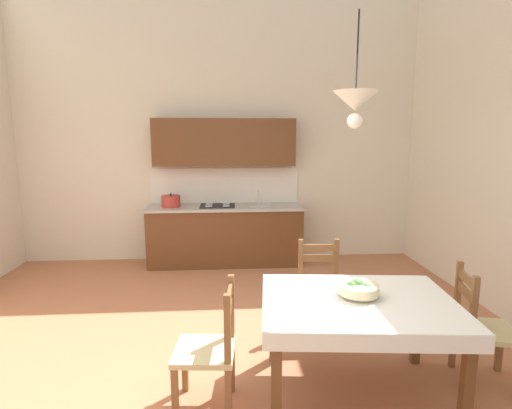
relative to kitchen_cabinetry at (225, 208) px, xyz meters
The scene contains 9 objects.
ground_plane 3.09m from the kitchen_cabinetry, 91.42° to the right, with size 6.70×7.05×0.10m, color #B7704C.
wall_back 1.29m from the kitchen_cabinetry, 102.45° to the left, with size 6.70×0.12×4.19m, color silver.
kitchen_cabinetry is the anchor object (origin of this frame).
dining_table 3.44m from the kitchen_cabinetry, 73.09° to the right, with size 1.50×1.18×0.75m.
dining_chair_window_side 3.82m from the kitchen_cabinetry, 57.75° to the right, with size 0.51×0.51×0.93m.
dining_chair_kitchen_side 2.57m from the kitchen_cabinetry, 68.22° to the right, with size 0.43×0.43×0.93m.
dining_chair_tv_side 3.39m from the kitchen_cabinetry, 91.49° to the right, with size 0.45×0.45×0.93m.
fruit_bowl 3.39m from the kitchen_cabinetry, 72.58° to the right, with size 0.30×0.30×0.12m.
pendant_lamp 3.55m from the kitchen_cabinetry, 73.08° to the right, with size 0.32×0.32×0.80m.
Camera 1 is at (0.12, -3.05, 1.93)m, focal length 28.02 mm.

